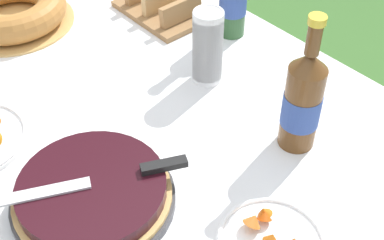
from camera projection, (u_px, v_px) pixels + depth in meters
garden_table at (127, 154)px, 1.20m from camera, size 1.81×1.13×0.72m
tablecloth at (126, 140)px, 1.17m from camera, size 1.82×1.14×0.10m
berry_tart at (93, 194)px, 1.01m from camera, size 0.31×0.31×0.06m
serving_knife at (106, 178)px, 0.99m from camera, size 0.18×0.35×0.01m
bundt_cake at (11, 10)px, 1.47m from camera, size 0.34×0.34×0.09m
cup_stack at (208, 47)px, 1.25m from camera, size 0.07×0.07×0.19m
cider_bottle_amber at (303, 101)px, 1.07m from camera, size 0.08×0.08×0.31m
bread_board at (163, 6)px, 1.52m from camera, size 0.26×0.18×0.07m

